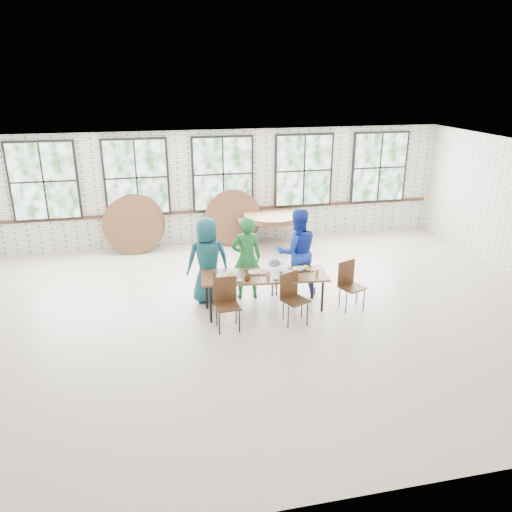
{
  "coord_description": "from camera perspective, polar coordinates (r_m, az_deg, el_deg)",
  "views": [
    {
      "loc": [
        -1.92,
        -8.37,
        4.37
      ],
      "look_at": [
        0.0,
        0.4,
        1.05
      ],
      "focal_mm": 35.0,
      "sensor_mm": 36.0,
      "label": 1
    }
  ],
  "objects": [
    {
      "name": "room",
      "position": [
        13.2,
        -3.8,
        9.14
      ],
      "size": [
        12.0,
        12.0,
        12.0
      ],
      "color": "beige",
      "rests_on": "ground"
    },
    {
      "name": "dining_table",
      "position": [
        9.53,
        0.95,
        -2.44
      ],
      "size": [
        2.47,
        1.04,
        0.74
      ],
      "rotation": [
        0.0,
        0.0,
        -0.1
      ],
      "color": "brown",
      "rests_on": "ground"
    },
    {
      "name": "chair_near_left",
      "position": [
        8.96,
        -3.41,
        -4.9
      ],
      "size": [
        0.44,
        0.43,
        0.95
      ],
      "rotation": [
        0.0,
        0.0,
        0.05
      ],
      "color": "#452917",
      "rests_on": "ground"
    },
    {
      "name": "chair_near_right",
      "position": [
        9.18,
        4.14,
        -4.28
      ],
      "size": [
        0.55,
        0.54,
        0.95
      ],
      "rotation": [
        0.0,
        0.0,
        0.43
      ],
      "color": "#452917",
      "rests_on": "ground"
    },
    {
      "name": "chair_spare",
      "position": [
        9.87,
        10.59,
        -2.8
      ],
      "size": [
        0.54,
        0.53,
        0.95
      ],
      "rotation": [
        0.0,
        0.0,
        0.39
      ],
      "color": "#452917",
      "rests_on": "ground"
    },
    {
      "name": "adult_teal",
      "position": [
        9.9,
        -5.54,
        -0.54
      ],
      "size": [
        0.88,
        0.6,
        1.73
      ],
      "primitive_type": "imported",
      "rotation": [
        0.0,
        0.0,
        3.19
      ],
      "color": "#174B59",
      "rests_on": "ground"
    },
    {
      "name": "adult_green",
      "position": [
        10.01,
        -1.09,
        -0.26
      ],
      "size": [
        0.63,
        0.42,
        1.71
      ],
      "primitive_type": "imported",
      "rotation": [
        0.0,
        0.0,
        3.12
      ],
      "color": "#1D6E2F",
      "rests_on": "ground"
    },
    {
      "name": "toddler",
      "position": [
        10.3,
        2.09,
        -2.39
      ],
      "size": [
        0.53,
        0.32,
        0.8
      ],
      "primitive_type": "imported",
      "rotation": [
        0.0,
        0.0,
        3.18
      ],
      "color": "#111136",
      "rests_on": "ground"
    },
    {
      "name": "adult_blue",
      "position": [
        10.24,
        4.7,
        0.46
      ],
      "size": [
        0.89,
        0.7,
        1.82
      ],
      "primitive_type": "imported",
      "rotation": [
        0.0,
        0.0,
        3.13
      ],
      "color": "#1834AD",
      "rests_on": "ground"
    },
    {
      "name": "storage_table",
      "position": [
        13.17,
        1.89,
        4.04
      ],
      "size": [
        1.82,
        0.81,
        0.74
      ],
      "rotation": [
        0.0,
        0.0,
        -0.03
      ],
      "color": "brown",
      "rests_on": "ground"
    },
    {
      "name": "tabletop_clutter",
      "position": [
        9.49,
        1.67,
        -2.03
      ],
      "size": [
        1.99,
        0.62,
        0.11
      ],
      "color": "black",
      "rests_on": "dining_table"
    },
    {
      "name": "round_tops_stacked",
      "position": [
        13.14,
        1.89,
        4.54
      ],
      "size": [
        1.5,
        1.5,
        0.13
      ],
      "color": "brown",
      "rests_on": "storage_table"
    },
    {
      "name": "round_tops_leaning",
      "position": [
        13.06,
        -10.02,
        3.82
      ],
      "size": [
        4.09,
        0.45,
        1.5
      ],
      "color": "brown",
      "rests_on": "ground"
    }
  ]
}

